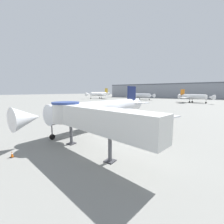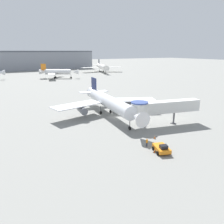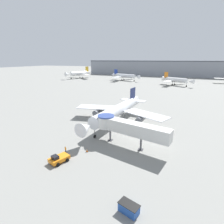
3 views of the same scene
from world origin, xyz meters
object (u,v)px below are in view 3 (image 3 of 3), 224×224
at_px(ground_crew_marshaller, 66,149).
at_px(pushback_tug_orange, 59,159).
at_px(main_airplane, 117,111).
at_px(background_jet_blue_tail, 125,76).
at_px(service_container_blue, 129,208).
at_px(jet_bridge, 126,127).
at_px(traffic_cone_near_nose, 87,150).
at_px(traffic_cone_starboard_wing, 156,128).
at_px(background_jet_orange_tail, 176,80).
at_px(background_jet_gold_tail, 79,73).
at_px(traffic_cone_apron_front, 56,158).

bearing_deg(ground_crew_marshaller, pushback_tug_orange, -48.98).
bearing_deg(main_airplane, background_jet_blue_tail, 113.37).
xyz_separation_m(service_container_blue, background_jet_blue_tail, (-49.30, 141.24, 3.67)).
distance_m(jet_bridge, ground_crew_marshaller, 14.16).
bearing_deg(traffic_cone_near_nose, traffic_cone_starboard_wing, 58.72).
height_order(ground_crew_marshaller, background_jet_orange_tail, background_jet_orange_tail).
xyz_separation_m(pushback_tug_orange, background_jet_gold_tail, (-83.05, 134.97, 4.41)).
bearing_deg(service_container_blue, traffic_cone_apron_front, 159.87).
height_order(traffic_cone_near_nose, traffic_cone_starboard_wing, traffic_cone_near_nose).
distance_m(traffic_cone_apron_front, traffic_cone_starboard_wing, 29.24).
relative_size(service_container_blue, traffic_cone_apron_front, 4.22).
bearing_deg(traffic_cone_apron_front, background_jet_orange_tail, 82.83).
bearing_deg(ground_crew_marshaller, traffic_cone_starboard_wing, 80.49).
height_order(traffic_cone_near_nose, background_jet_blue_tail, background_jet_blue_tail).
bearing_deg(ground_crew_marshaller, jet_bridge, 65.27).
bearing_deg(main_airplane, background_jet_orange_tail, 88.70).
xyz_separation_m(traffic_cone_near_nose, traffic_cone_apron_front, (-4.29, -5.10, -0.01)).
xyz_separation_m(pushback_tug_orange, ground_crew_marshaller, (-0.86, 3.28, 0.19)).
xyz_separation_m(jet_bridge, traffic_cone_starboard_wing, (5.01, 13.07, -4.34)).
relative_size(pushback_tug_orange, background_jet_gold_tail, 0.14).
distance_m(jet_bridge, background_jet_gold_tail, 154.18).
bearing_deg(background_jet_orange_tail, background_jet_gold_tail, 110.11).
relative_size(jet_bridge, background_jet_blue_tail, 0.58).
bearing_deg(traffic_cone_apron_front, traffic_cone_near_nose, 49.96).
distance_m(ground_crew_marshaller, background_jet_gold_tail, 155.30).
distance_m(background_jet_orange_tail, background_jet_gold_tail, 97.99).
bearing_deg(pushback_tug_orange, jet_bridge, 68.29).
xyz_separation_m(main_airplane, jet_bridge, (7.28, -13.36, 0.64)).
height_order(pushback_tug_orange, traffic_cone_starboard_wing, pushback_tug_orange).
distance_m(main_airplane, jet_bridge, 15.23).
bearing_deg(jet_bridge, ground_crew_marshaller, -129.26).
xyz_separation_m(background_jet_gold_tail, background_jet_blue_tail, (50.02, 0.33, -0.81)).
relative_size(traffic_cone_near_nose, traffic_cone_starboard_wing, 1.20).
height_order(main_airplane, pushback_tug_orange, main_airplane).
bearing_deg(main_airplane, background_jet_gold_tail, 133.42).
xyz_separation_m(main_airplane, background_jet_orange_tail, (11.23, 94.39, 0.26)).
bearing_deg(traffic_cone_near_nose, background_jet_gold_tail, 123.64).
distance_m(traffic_cone_apron_front, background_jet_gold_tail, 157.48).
xyz_separation_m(traffic_cone_apron_front, background_jet_orange_tail, (14.98, 119.13, 3.91)).
relative_size(traffic_cone_starboard_wing, background_jet_orange_tail, 0.03).
height_order(background_jet_gold_tail, background_jet_blue_tail, background_jet_gold_tail).
relative_size(main_airplane, pushback_tug_orange, 7.99).
xyz_separation_m(main_airplane, ground_crew_marshaller, (-3.36, -21.95, -3.04)).
bearing_deg(jet_bridge, traffic_cone_starboard_wing, 80.84).
distance_m(traffic_cone_apron_front, background_jet_blue_tail, 138.57).
xyz_separation_m(pushback_tug_orange, traffic_cone_near_nose, (3.04, 5.60, -0.40)).
height_order(traffic_cone_apron_front, background_jet_gold_tail, background_jet_gold_tail).
relative_size(service_container_blue, background_jet_orange_tail, 0.13).
height_order(service_container_blue, ground_crew_marshaller, ground_crew_marshaller).
xyz_separation_m(traffic_cone_near_nose, background_jet_gold_tail, (-86.09, 129.38, 4.81)).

